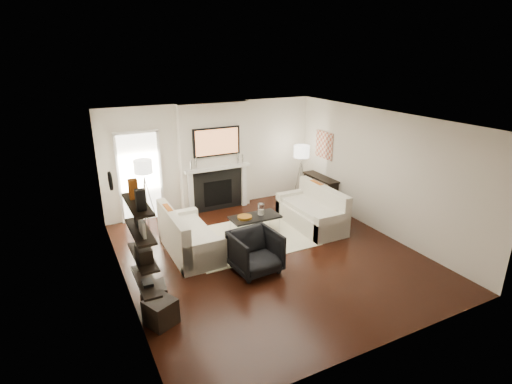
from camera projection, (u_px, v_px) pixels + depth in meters
name	position (u px, v px, depth m)	size (l,w,h in m)	color
room_envelope	(270.00, 191.00, 7.55)	(6.00, 6.00, 6.00)	black
chimney_breast	(215.00, 157.00, 9.97)	(1.80, 0.25, 2.70)	silver
fireplace_surround	(218.00, 190.00, 10.13)	(1.30, 0.02, 1.04)	black
firebox	(218.00, 193.00, 10.15)	(0.75, 0.02, 0.65)	black
mantel_pilaster_l	(191.00, 194.00, 9.79)	(0.12, 0.08, 1.10)	white
mantel_pilaster_r	(244.00, 185.00, 10.40)	(0.12, 0.08, 1.10)	white
mantel_shelf	(218.00, 168.00, 9.89)	(1.70, 0.18, 0.07)	white
tv_body	(217.00, 142.00, 9.69)	(1.20, 0.06, 0.70)	black
tv_screen	(217.00, 142.00, 9.66)	(1.10, 0.01, 0.62)	#BF723F
candlestick_l_tall	(196.00, 163.00, 9.60)	(0.04, 0.04, 0.30)	silver
candlestick_l_short	(191.00, 165.00, 9.55)	(0.04, 0.04, 0.24)	silver
candlestick_r_tall	(238.00, 158.00, 10.07)	(0.04, 0.04, 0.30)	silver
candlestick_r_short	(242.00, 159.00, 10.13)	(0.04, 0.04, 0.24)	silver
hallway_panel	(140.00, 178.00, 9.36)	(0.90, 0.02, 2.10)	white
door_trim_l	(119.00, 181.00, 9.14)	(0.06, 0.06, 2.16)	white
door_trim_r	(161.00, 175.00, 9.55)	(0.06, 0.06, 2.16)	white
door_trim_top	(136.00, 132.00, 8.99)	(1.02, 0.06, 0.06)	white
rug	(247.00, 238.00, 8.70)	(2.60, 2.00, 0.01)	#F0EBC5
loveseat_left_base	(191.00, 243.00, 8.04)	(0.85, 1.80, 0.42)	silver
loveseat_left_back	(173.00, 232.00, 7.80)	(0.18, 1.80, 0.80)	silver
loveseat_left_arm_n	(204.00, 256.00, 7.33)	(0.85, 0.18, 0.60)	silver
loveseat_left_arm_s	(179.00, 224.00, 8.69)	(0.85, 0.18, 0.60)	silver
loveseat_left_cushion	(192.00, 231.00, 7.98)	(0.63, 1.44, 0.10)	silver
pillow_left_orange	(168.00, 217.00, 7.98)	(0.10, 0.42, 0.42)	#B15715
pillow_left_charcoal	(177.00, 228.00, 7.48)	(0.10, 0.40, 0.40)	black
loveseat_right_base	(311.00, 218.00, 9.25)	(0.85, 1.80, 0.42)	silver
loveseat_right_back	(323.00, 203.00, 9.29)	(0.18, 1.80, 0.80)	silver
loveseat_right_arm_n	(332.00, 227.00, 8.54)	(0.85, 0.18, 0.60)	silver
loveseat_right_arm_s	(292.00, 203.00, 9.91)	(0.85, 0.18, 0.60)	silver
loveseat_right_cushion	(309.00, 208.00, 9.15)	(0.63, 1.44, 0.10)	silver
pillow_right_orange	(316.00, 191.00, 9.48)	(0.10, 0.42, 0.42)	#B15715
pillow_right_charcoal	(332.00, 199.00, 8.98)	(0.10, 0.40, 0.40)	black
coffee_table	(255.00, 217.00, 8.80)	(1.10, 0.55, 0.04)	black
coffee_leg_nw	(239.00, 234.00, 8.47)	(0.02, 0.02, 0.38)	silver
coffee_leg_ne	(279.00, 225.00, 8.90)	(0.02, 0.02, 0.38)	silver
coffee_leg_sw	(230.00, 226.00, 8.84)	(0.02, 0.02, 0.38)	silver
coffee_leg_se	(270.00, 218.00, 9.27)	(0.02, 0.02, 0.38)	silver
hurricane_glass	(261.00, 209.00, 8.81)	(0.15, 0.15, 0.26)	white
hurricane_candle	(261.00, 212.00, 8.83)	(0.09, 0.09, 0.14)	white
copper_bowl	(245.00, 217.00, 8.68)	(0.32, 0.32, 0.05)	#A1661A
armchair	(255.00, 250.00, 7.30)	(0.82, 0.77, 0.84)	black
lamp_left_post	(147.00, 202.00, 9.09)	(0.02, 0.02, 1.20)	silver
lamp_left_shade	(143.00, 167.00, 8.81)	(0.40, 0.40, 0.30)	white
lamp_left_leg_a	(151.00, 202.00, 9.14)	(0.02, 0.02, 1.25)	silver
lamp_left_leg_b	(143.00, 202.00, 9.15)	(0.02, 0.02, 1.25)	silver
lamp_left_leg_c	(145.00, 204.00, 8.99)	(0.02, 0.02, 1.25)	silver
lamp_right_post	(300.00, 183.00, 10.42)	(0.02, 0.02, 1.20)	silver
lamp_right_shade	(302.00, 151.00, 10.13)	(0.40, 0.40, 0.30)	white
lamp_right_leg_a	(304.00, 183.00, 10.47)	(0.02, 0.02, 1.25)	silver
lamp_right_leg_b	(297.00, 182.00, 10.47)	(0.02, 0.02, 1.25)	silver
lamp_right_leg_c	(301.00, 184.00, 10.31)	(0.02, 0.02, 1.25)	silver
console_top	(321.00, 177.00, 10.46)	(0.35, 1.20, 0.04)	black
console_leg_n	(333.00, 197.00, 10.12)	(0.30, 0.04, 0.71)	black
console_leg_s	(308.00, 185.00, 11.05)	(0.30, 0.04, 0.71)	black
wall_art	(324.00, 145.00, 10.37)	(0.03, 0.70, 0.70)	#B07558
shelf_bottom	(146.00, 281.00, 5.81)	(0.25, 1.00, 0.04)	black
shelf_lower	(143.00, 257.00, 5.67)	(0.25, 1.00, 0.04)	black
shelf_upper	(140.00, 231.00, 5.54)	(0.25, 1.00, 0.04)	black
shelf_top	(137.00, 204.00, 5.41)	(0.25, 1.00, 0.04)	black
decor_magfile_a	(140.00, 200.00, 5.12)	(0.12, 0.10, 0.28)	black
decor_magfile_b	(133.00, 189.00, 5.52)	(0.12, 0.10, 0.28)	#B15715
decor_frame_a	(142.00, 227.00, 5.35)	(0.04, 0.30, 0.22)	white
decor_frame_b	(137.00, 219.00, 5.67)	(0.04, 0.22, 0.18)	black
decor_wine_rack	(145.00, 254.00, 5.49)	(0.18, 0.25, 0.20)	black
decor_box_small	(140.00, 248.00, 5.76)	(0.15, 0.12, 0.12)	black
decor_books	(147.00, 283.00, 5.68)	(0.14, 0.20, 0.05)	black
decor_box_tall	(140.00, 264.00, 6.07)	(0.10, 0.10, 0.18)	white
clock_rim	(110.00, 181.00, 7.02)	(0.34, 0.34, 0.04)	black
clock_face	(112.00, 181.00, 7.03)	(0.29, 0.29, 0.01)	white
ottoman_near	(154.00, 297.00, 6.30)	(0.40, 0.40, 0.40)	black
ottoman_far	(161.00, 312.00, 5.93)	(0.40, 0.40, 0.40)	black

